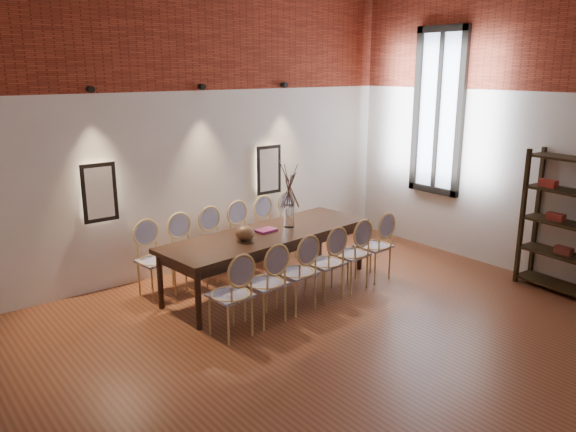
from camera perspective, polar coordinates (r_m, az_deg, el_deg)
floor at (r=5.70m, az=8.38°, el=-14.85°), size 7.00×7.00×0.02m
wall_back at (r=7.85m, az=-10.35°, el=8.77°), size 7.00×0.10×4.00m
wall_right at (r=7.99m, az=26.98°, el=7.51°), size 0.10×7.00×4.00m
brick_band_back at (r=7.76m, az=-10.54°, el=17.94°), size 7.00×0.02×1.50m
niche_left at (r=7.35m, az=-18.69°, el=2.29°), size 0.36×0.06×0.66m
niche_right at (r=8.55m, az=-2.09°, el=4.73°), size 0.36×0.06×0.66m
spot_fixture_left at (r=7.17m, az=-19.44°, el=12.04°), size 0.08×0.10×0.08m
spot_fixture_mid at (r=7.79m, az=-8.75°, el=12.85°), size 0.08×0.10×0.08m
spot_fixture_right at (r=8.57m, az=-0.38°, el=13.18°), size 0.08×0.10×0.08m
window_glass at (r=8.93m, az=15.07°, el=10.18°), size 0.02×0.78×2.38m
window_frame at (r=8.91m, az=14.99°, el=10.18°), size 0.08×0.90×2.50m
window_mullion at (r=8.91m, az=14.99°, el=10.18°), size 0.06×0.06×2.40m
dining_table at (r=7.33m, az=-1.94°, el=-4.48°), size 3.01×1.22×0.75m
chair_near_a at (r=6.03m, az=-5.88°, el=-7.97°), size 0.48×0.48×0.94m
chair_near_b at (r=6.31m, az=-2.36°, el=-6.81°), size 0.48×0.48×0.94m
chair_near_c at (r=6.62m, az=0.82°, el=-5.74°), size 0.48×0.48×0.94m
chair_near_d at (r=6.95m, az=3.71°, el=-4.75°), size 0.48×0.48×0.94m
chair_near_e at (r=7.30m, az=6.31°, el=-3.85°), size 0.48×0.48×0.94m
chair_near_f at (r=7.66m, az=8.67°, el=-3.02°), size 0.48×0.48×0.94m
chair_far_a at (r=7.20m, az=-13.28°, el=-4.44°), size 0.48×0.48×0.94m
chair_far_b at (r=7.44m, az=-10.05°, el=-3.63°), size 0.48×0.48×0.94m
chair_far_c at (r=7.71m, az=-7.03°, el=-2.86°), size 0.48×0.48×0.94m
chair_far_d at (r=7.99m, az=-4.23°, el=-2.14°), size 0.48×0.48×0.94m
chair_far_e at (r=8.30m, az=-1.63°, el=-1.46°), size 0.48×0.48×0.94m
chair_far_f at (r=8.62m, az=0.78°, el=-0.83°), size 0.48×0.48×0.94m
vase at (r=7.41m, az=0.11°, el=-0.01°), size 0.14×0.14×0.30m
dried_branches at (r=7.31m, az=0.11°, el=3.41°), size 0.50×0.50×0.70m
bowl at (r=6.88m, az=-4.39°, el=-1.74°), size 0.24×0.24×0.18m
book at (r=7.24m, az=-2.25°, el=-1.47°), size 0.28×0.20×0.03m
shelving_rack at (r=7.87m, az=26.16°, el=-0.66°), size 0.46×1.03×1.80m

